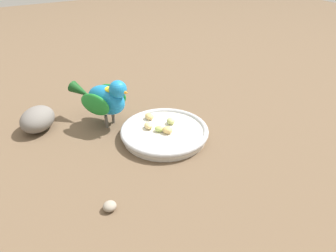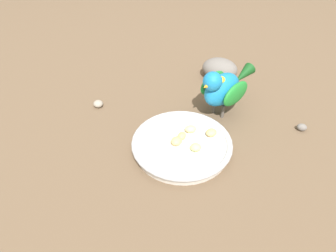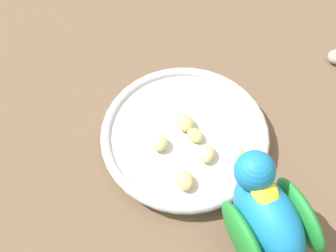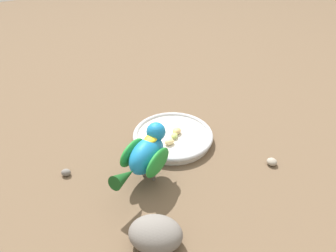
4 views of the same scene
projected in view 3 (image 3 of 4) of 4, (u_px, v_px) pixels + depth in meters
ground_plane at (200, 150)px, 0.69m from camera, size 4.00×4.00×0.00m
feeding_bowl at (186, 137)px, 0.69m from camera, size 0.23×0.23×0.03m
apple_piece_0 at (187, 123)px, 0.68m from camera, size 0.03×0.04×0.02m
apple_piece_1 at (209, 154)px, 0.66m from camera, size 0.02×0.03×0.02m
apple_piece_2 at (197, 135)px, 0.67m from camera, size 0.03×0.03×0.01m
apple_piece_3 at (162, 143)px, 0.66m from camera, size 0.02×0.03×0.02m
apple_piece_4 at (187, 181)px, 0.63m from camera, size 0.03×0.03×0.02m
parrot at (273, 222)px, 0.55m from camera, size 0.14×0.19×0.14m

